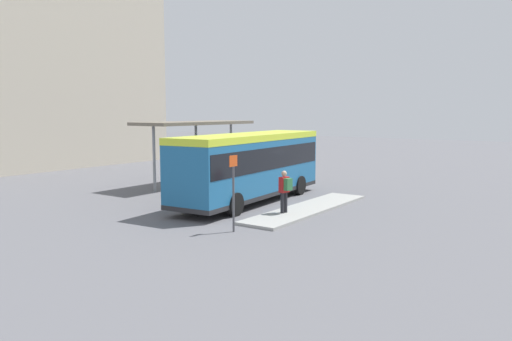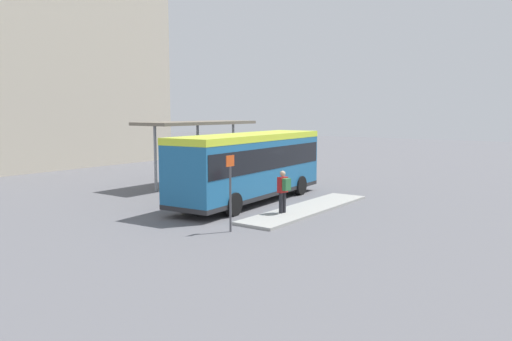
# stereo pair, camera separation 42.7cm
# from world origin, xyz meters

# --- Properties ---
(ground_plane) EXTENTS (120.00, 120.00, 0.00)m
(ground_plane) POSITION_xyz_m (0.00, 0.00, 0.00)
(ground_plane) COLOR #5B5B60
(curb_island) EXTENTS (8.51, 1.80, 0.12)m
(curb_island) POSITION_xyz_m (-0.15, -3.29, 0.06)
(curb_island) COLOR #9E9E99
(curb_island) RESTS_ON ground_plane
(city_bus) EXTENTS (10.28, 3.18, 3.30)m
(city_bus) POSITION_xyz_m (0.01, 0.00, 1.92)
(city_bus) COLOR #1E6093
(city_bus) RESTS_ON ground_plane
(pedestrian_waiting) EXTENTS (0.47, 0.51, 1.79)m
(pedestrian_waiting) POSITION_xyz_m (-1.81, -3.08, 1.14)
(pedestrian_waiting) COLOR #232328
(pedestrian_waiting) RESTS_ON curb_island
(bicycle_blue) EXTENTS (0.48, 1.67, 0.72)m
(bicycle_blue) POSITION_xyz_m (6.93, 4.15, 0.36)
(bicycle_blue) COLOR black
(bicycle_blue) RESTS_ON ground_plane
(bicycle_red) EXTENTS (0.48, 1.59, 0.70)m
(bicycle_red) POSITION_xyz_m (7.21, 4.82, 0.35)
(bicycle_red) COLOR black
(bicycle_red) RESTS_ON ground_plane
(station_shelter) EXTENTS (8.06, 2.78, 3.77)m
(station_shelter) POSITION_xyz_m (2.99, 6.09, 3.56)
(station_shelter) COLOR #706656
(station_shelter) RESTS_ON ground_plane
(potted_planter_near_shelter) EXTENTS (1.01, 1.01, 1.39)m
(potted_planter_near_shelter) POSITION_xyz_m (0.98, 3.71, 0.71)
(potted_planter_near_shelter) COLOR slate
(potted_planter_near_shelter) RESTS_ON ground_plane
(potted_planter_far_side) EXTENTS (0.76, 0.76, 1.30)m
(potted_planter_far_side) POSITION_xyz_m (3.43, 3.51, 0.69)
(potted_planter_far_side) COLOR slate
(potted_planter_far_side) RESTS_ON ground_plane
(platform_sign) EXTENTS (0.44, 0.08, 2.80)m
(platform_sign) POSITION_xyz_m (-5.28, -3.02, 1.56)
(platform_sign) COLOR #4C4C51
(platform_sign) RESTS_ON ground_plane
(station_building) EXTENTS (24.30, 11.86, 16.14)m
(station_building) POSITION_xyz_m (1.36, 24.96, 8.07)
(station_building) COLOR #BCB29E
(station_building) RESTS_ON ground_plane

